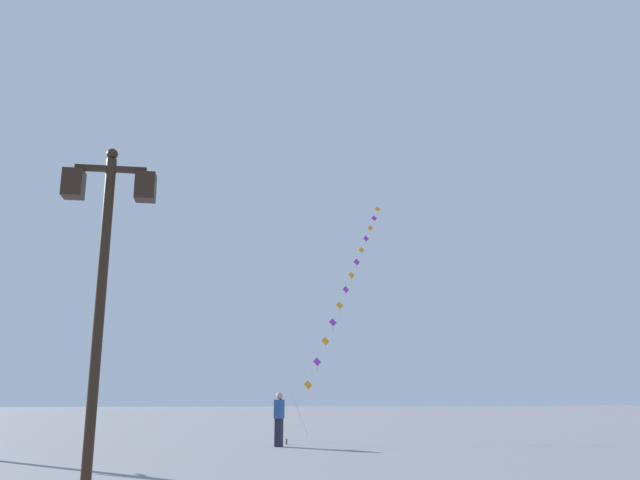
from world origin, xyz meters
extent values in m
plane|color=gray|center=(0.00, 20.00, 0.00)|extent=(160.00, 160.00, 0.00)
cylinder|color=black|center=(-2.07, 6.70, 2.46)|extent=(0.14, 0.14, 4.93)
sphere|color=black|center=(-2.07, 6.70, 5.01)|extent=(0.16, 0.16, 0.16)
cube|color=black|center=(-2.07, 6.70, 4.78)|extent=(1.00, 0.08, 0.08)
cube|color=black|center=(-2.57, 6.70, 4.53)|extent=(0.28, 0.28, 0.40)
cube|color=beige|center=(-2.57, 6.70, 4.53)|extent=(0.19, 0.19, 0.30)
cube|color=black|center=(-1.57, 6.70, 4.53)|extent=(0.28, 0.28, 0.40)
cube|color=beige|center=(-1.57, 6.70, 4.53)|extent=(0.19, 0.19, 0.30)
cylinder|color=brown|center=(1.87, 20.27, 0.09)|extent=(0.06, 0.06, 0.18)
cylinder|color=silver|center=(2.38, 21.35, 1.09)|extent=(1.04, 2.18, 1.84)
cylinder|color=silver|center=(3.14, 22.97, 2.47)|extent=(0.53, 1.11, 0.94)
cylinder|color=silver|center=(3.65, 24.06, 3.39)|extent=(0.53, 1.11, 0.94)
cylinder|color=silver|center=(4.16, 25.15, 4.31)|extent=(0.53, 1.11, 0.94)
cylinder|color=silver|center=(4.67, 26.24, 5.23)|extent=(0.53, 1.11, 0.94)
cylinder|color=silver|center=(5.18, 27.32, 6.15)|extent=(0.53, 1.11, 0.94)
cylinder|color=silver|center=(5.69, 28.41, 7.08)|extent=(0.53, 1.11, 0.94)
cylinder|color=silver|center=(6.20, 29.50, 8.00)|extent=(0.53, 1.11, 0.94)
cylinder|color=silver|center=(6.71, 30.59, 8.92)|extent=(0.53, 1.11, 0.94)
cylinder|color=silver|center=(7.22, 31.67, 9.84)|extent=(0.53, 1.11, 0.94)
cylinder|color=silver|center=(7.73, 32.76, 10.76)|extent=(0.53, 1.11, 0.94)
cylinder|color=silver|center=(8.24, 33.85, 11.68)|extent=(0.53, 1.11, 0.94)
cylinder|color=silver|center=(8.75, 34.94, 12.60)|extent=(0.53, 1.11, 0.94)
cube|color=orange|center=(2.88, 22.43, 2.01)|extent=(0.30, 0.22, 0.35)
cylinder|color=orange|center=(2.88, 22.43, 1.78)|extent=(0.03, 0.04, 0.18)
cube|color=purple|center=(3.39, 23.52, 2.93)|extent=(0.31, 0.20, 0.35)
cylinder|color=purple|center=(3.39, 23.52, 2.69)|extent=(0.03, 0.03, 0.20)
cube|color=orange|center=(3.90, 24.60, 3.85)|extent=(0.34, 0.12, 0.35)
cylinder|color=orange|center=(3.90, 24.60, 3.63)|extent=(0.02, 0.03, 0.17)
cube|color=purple|center=(4.41, 25.69, 4.77)|extent=(0.35, 0.09, 0.35)
cylinder|color=purple|center=(4.41, 25.69, 4.51)|extent=(0.03, 0.05, 0.26)
cube|color=orange|center=(4.92, 26.78, 5.69)|extent=(0.32, 0.17, 0.35)
cylinder|color=orange|center=(4.92, 26.78, 5.43)|extent=(0.04, 0.06, 0.26)
cube|color=purple|center=(5.43, 27.87, 6.61)|extent=(0.28, 0.23, 0.35)
cylinder|color=purple|center=(5.43, 27.87, 6.37)|extent=(0.04, 0.04, 0.21)
cube|color=orange|center=(5.94, 28.95, 7.54)|extent=(0.34, 0.12, 0.35)
cylinder|color=orange|center=(5.94, 28.95, 7.30)|extent=(0.03, 0.04, 0.20)
cube|color=purple|center=(6.45, 30.04, 8.46)|extent=(0.35, 0.08, 0.35)
cylinder|color=purple|center=(6.45, 30.04, 8.22)|extent=(0.02, 0.02, 0.20)
cube|color=orange|center=(6.96, 31.13, 9.38)|extent=(0.30, 0.21, 0.35)
cylinder|color=orange|center=(6.96, 31.13, 9.11)|extent=(0.04, 0.05, 0.25)
cube|color=purple|center=(7.47, 32.22, 10.30)|extent=(0.31, 0.19, 0.35)
cylinder|color=purple|center=(7.47, 32.22, 10.07)|extent=(0.03, 0.04, 0.18)
cube|color=orange|center=(7.98, 33.30, 11.22)|extent=(0.29, 0.23, 0.35)
cylinder|color=orange|center=(7.98, 33.30, 10.95)|extent=(0.03, 0.04, 0.26)
cube|color=purple|center=(8.49, 34.39, 12.14)|extent=(0.33, 0.15, 0.35)
cylinder|color=purple|center=(8.49, 34.39, 11.90)|extent=(0.03, 0.03, 0.20)
cube|color=orange|center=(9.00, 35.48, 13.06)|extent=(0.34, 0.12, 0.35)
cylinder|color=orange|center=(9.00, 35.48, 12.80)|extent=(0.02, 0.03, 0.25)
cube|color=#1E1E2D|center=(1.52, 19.29, 0.45)|extent=(0.31, 0.36, 0.90)
cube|color=#264C8C|center=(1.52, 19.29, 1.18)|extent=(0.38, 0.45, 0.60)
sphere|color=tan|center=(1.52, 19.29, 1.60)|extent=(0.22, 0.22, 0.22)
cylinder|color=#264C8C|center=(1.61, 19.49, 1.35)|extent=(0.24, 0.39, 0.50)
camera|label=1|loc=(-0.39, -2.37, 1.61)|focal=36.00mm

